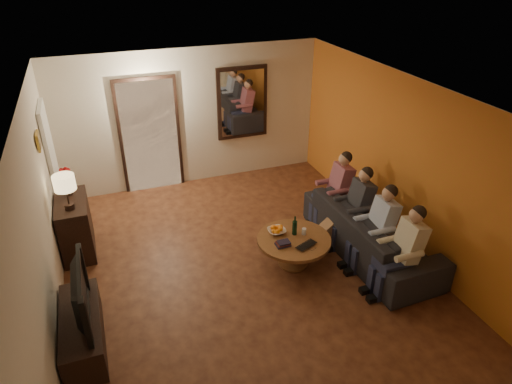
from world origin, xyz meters
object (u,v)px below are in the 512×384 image
object	(u,v)px
coffee_table	(293,251)
wine_bottle	(295,225)
tv_stand	(83,331)
laptop	(309,247)
dresser	(76,226)
person_a	(404,254)
bowl	(277,231)
table_lamp	(66,192)
tv	(74,295)
sofa	(370,231)
person_d	(336,192)
dog	(324,233)
person_b	(378,230)
person_c	(356,210)

from	to	relation	value
coffee_table	wine_bottle	distance (m)	0.40
tv_stand	laptop	size ratio (longest dim) A/B	4.00
dresser	person_a	world-z (taller)	person_a
person_a	bowl	distance (m)	1.80
wine_bottle	table_lamp	bearing A→B (deg)	159.14
tv	sofa	size ratio (longest dim) A/B	0.44
person_d	dog	distance (m)	0.84
tv_stand	laptop	world-z (taller)	laptop
table_lamp	wine_bottle	bearing A→B (deg)	-20.86
tv	person_b	bearing A→B (deg)	-87.97
dresser	tv_stand	world-z (taller)	dresser
bowl	table_lamp	bearing A→B (deg)	159.72
tv_stand	person_a	distance (m)	4.12
table_lamp	person_b	bearing A→B (deg)	-22.25
table_lamp	tv	bearing A→B (deg)	-90.00
tv_stand	wine_bottle	distance (m)	3.11
tv	sofa	distance (m)	4.22
dresser	person_c	distance (m)	4.28
tv_stand	person_c	xyz separation A→B (m)	(4.07, 0.74, 0.38)
tv_stand	bowl	xyz separation A→B (m)	(2.78, 0.78, 0.26)
table_lamp	bowl	world-z (taller)	table_lamp
dresser	dog	size ratio (longest dim) A/B	1.74
tv	person_d	bearing A→B (deg)	-71.74
sofa	person_b	xyz separation A→B (m)	(-0.10, -0.30, 0.23)
table_lamp	bowl	xyz separation A→B (m)	(2.78, -1.03, -0.65)
tv_stand	dog	bearing A→B (deg)	12.00
person_b	laptop	distance (m)	1.03
dog	bowl	xyz separation A→B (m)	(-0.78, 0.03, 0.20)
table_lamp	person_a	world-z (taller)	table_lamp
coffee_table	table_lamp	bearing A→B (deg)	157.15
dresser	tv_stand	size ratio (longest dim) A/B	0.74
dresser	wine_bottle	bearing A→B (deg)	-24.43
sofa	person_b	size ratio (longest dim) A/B	2.08
person_a	laptop	size ratio (longest dim) A/B	3.65
person_a	dog	xyz separation A→B (m)	(-0.51, 1.21, -0.32)
dresser	laptop	bearing A→B (deg)	-29.72
dresser	tv_stand	distance (m)	2.04
tv	bowl	world-z (taller)	tv
tv	person_a	world-z (taller)	person_a
table_lamp	wine_bottle	world-z (taller)	table_lamp
sofa	bowl	distance (m)	1.44
table_lamp	tv_stand	bearing A→B (deg)	-90.00
sofa	dog	distance (m)	0.69
wine_bottle	person_a	bearing A→B (deg)	-46.47
sofa	coffee_table	xyz separation A→B (m)	(-1.21, 0.12, -0.14)
table_lamp	dresser	bearing A→B (deg)	90.00
person_d	sofa	bearing A→B (deg)	-83.66
dresser	wine_bottle	size ratio (longest dim) A/B	3.14
tv_stand	coffee_table	xyz separation A→B (m)	(2.96, 0.56, 0.01)
laptop	coffee_table	bearing A→B (deg)	87.28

